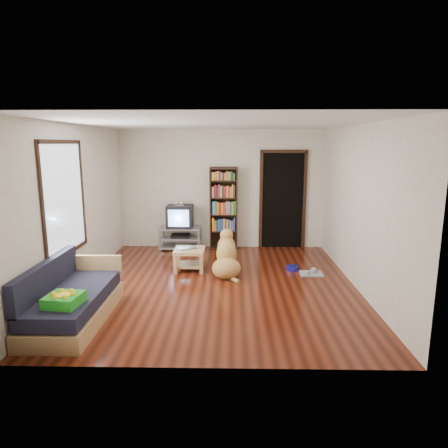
{
  "coord_description": "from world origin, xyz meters",
  "views": [
    {
      "loc": [
        0.24,
        -6.27,
        2.3
      ],
      "look_at": [
        0.09,
        0.63,
        0.9
      ],
      "focal_mm": 32.0,
      "sensor_mm": 36.0,
      "label": 1
    }
  ],
  "objects_px": {
    "tv_stand": "(180,237)",
    "dog": "(226,258)",
    "green_cushion": "(64,300)",
    "crt_tv": "(180,216)",
    "laptop": "(189,249)",
    "coffee_table": "(190,255)",
    "dog_bowl": "(292,268)",
    "grey_rag": "(311,274)",
    "sofa": "(71,301)",
    "bookshelf": "(224,204)"
  },
  "relations": [
    {
      "from": "tv_stand",
      "to": "bookshelf",
      "type": "relative_size",
      "value": 0.5
    },
    {
      "from": "sofa",
      "to": "grey_rag",
      "type": "bearing_deg",
      "value": 28.72
    },
    {
      "from": "crt_tv",
      "to": "sofa",
      "type": "distance_m",
      "value": 3.81
    },
    {
      "from": "green_cushion",
      "to": "dog_bowl",
      "type": "distance_m",
      "value": 4.12
    },
    {
      "from": "laptop",
      "to": "tv_stand",
      "type": "height_order",
      "value": "tv_stand"
    },
    {
      "from": "bookshelf",
      "to": "green_cushion",
      "type": "bearing_deg",
      "value": -113.12
    },
    {
      "from": "dog_bowl",
      "to": "grey_rag",
      "type": "relative_size",
      "value": 0.55
    },
    {
      "from": "laptop",
      "to": "dog",
      "type": "bearing_deg",
      "value": -46.02
    },
    {
      "from": "laptop",
      "to": "dog",
      "type": "relative_size",
      "value": 0.34
    },
    {
      "from": "laptop",
      "to": "coffee_table",
      "type": "relative_size",
      "value": 0.61
    },
    {
      "from": "coffee_table",
      "to": "crt_tv",
      "type": "bearing_deg",
      "value": 103.47
    },
    {
      "from": "crt_tv",
      "to": "green_cushion",
      "type": "bearing_deg",
      "value": -101.59
    },
    {
      "from": "dog_bowl",
      "to": "tv_stand",
      "type": "distance_m",
      "value": 2.69
    },
    {
      "from": "coffee_table",
      "to": "sofa",
      "type": "bearing_deg",
      "value": -121.56
    },
    {
      "from": "dog_bowl",
      "to": "tv_stand",
      "type": "relative_size",
      "value": 0.24
    },
    {
      "from": "laptop",
      "to": "tv_stand",
      "type": "xyz_separation_m",
      "value": [
        -0.36,
        1.49,
        -0.14
      ]
    },
    {
      "from": "crt_tv",
      "to": "coffee_table",
      "type": "distance_m",
      "value": 1.6
    },
    {
      "from": "sofa",
      "to": "dog_bowl",
      "type": "bearing_deg",
      "value": 34.08
    },
    {
      "from": "sofa",
      "to": "tv_stand",
      "type": "bearing_deg",
      "value": 74.98
    },
    {
      "from": "tv_stand",
      "to": "bookshelf",
      "type": "height_order",
      "value": "bookshelf"
    },
    {
      "from": "coffee_table",
      "to": "dog_bowl",
      "type": "bearing_deg",
      "value": 0.48
    },
    {
      "from": "dog_bowl",
      "to": "dog",
      "type": "distance_m",
      "value": 1.26
    },
    {
      "from": "dog",
      "to": "tv_stand",
      "type": "bearing_deg",
      "value": 121.37
    },
    {
      "from": "green_cushion",
      "to": "dog_bowl",
      "type": "bearing_deg",
      "value": 47.97
    },
    {
      "from": "grey_rag",
      "to": "dog",
      "type": "bearing_deg",
      "value": -179.78
    },
    {
      "from": "sofa",
      "to": "green_cushion",
      "type": "bearing_deg",
      "value": -75.83
    },
    {
      "from": "sofa",
      "to": "dog",
      "type": "xyz_separation_m",
      "value": [
        2.01,
        1.93,
        0.04
      ]
    },
    {
      "from": "green_cushion",
      "to": "crt_tv",
      "type": "relative_size",
      "value": 0.66
    },
    {
      "from": "laptop",
      "to": "sofa",
      "type": "bearing_deg",
      "value": -150.85
    },
    {
      "from": "dog_bowl",
      "to": "tv_stand",
      "type": "bearing_deg",
      "value": 147.23
    },
    {
      "from": "tv_stand",
      "to": "dog",
      "type": "height_order",
      "value": "dog"
    },
    {
      "from": "grey_rag",
      "to": "dog",
      "type": "relative_size",
      "value": 0.41
    },
    {
      "from": "grey_rag",
      "to": "green_cushion",
      "type": "bearing_deg",
      "value": -144.54
    },
    {
      "from": "dog_bowl",
      "to": "sofa",
      "type": "bearing_deg",
      "value": -145.92
    },
    {
      "from": "dog_bowl",
      "to": "bookshelf",
      "type": "distance_m",
      "value": 2.24
    },
    {
      "from": "crt_tv",
      "to": "coffee_table",
      "type": "relative_size",
      "value": 1.05
    },
    {
      "from": "green_cushion",
      "to": "tv_stand",
      "type": "height_order",
      "value": "green_cushion"
    },
    {
      "from": "laptop",
      "to": "bookshelf",
      "type": "xyz_separation_m",
      "value": [
        0.59,
        1.59,
        0.59
      ]
    },
    {
      "from": "laptop",
      "to": "grey_rag",
      "type": "distance_m",
      "value": 2.24
    },
    {
      "from": "laptop",
      "to": "coffee_table",
      "type": "distance_m",
      "value": 0.14
    },
    {
      "from": "sofa",
      "to": "coffee_table",
      "type": "bearing_deg",
      "value": 58.44
    },
    {
      "from": "dog",
      "to": "sofa",
      "type": "bearing_deg",
      "value": -136.27
    },
    {
      "from": "bookshelf",
      "to": "coffee_table",
      "type": "bearing_deg",
      "value": -110.85
    },
    {
      "from": "crt_tv",
      "to": "coffee_table",
      "type": "height_order",
      "value": "crt_tv"
    },
    {
      "from": "dog_bowl",
      "to": "laptop",
      "type": "bearing_deg",
      "value": -178.61
    },
    {
      "from": "coffee_table",
      "to": "green_cushion",
      "type": "bearing_deg",
      "value": -114.42
    },
    {
      "from": "green_cushion",
      "to": "laptop",
      "type": "height_order",
      "value": "green_cushion"
    },
    {
      "from": "sofa",
      "to": "dog",
      "type": "relative_size",
      "value": 1.83
    },
    {
      "from": "bookshelf",
      "to": "tv_stand",
      "type": "bearing_deg",
      "value": -174.37
    },
    {
      "from": "bookshelf",
      "to": "dog",
      "type": "relative_size",
      "value": 1.83
    }
  ]
}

